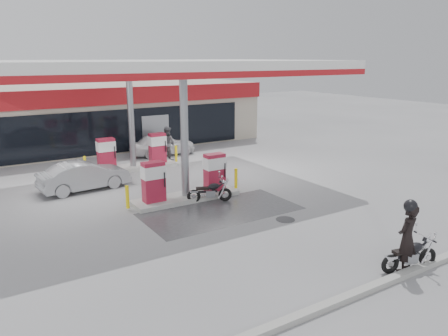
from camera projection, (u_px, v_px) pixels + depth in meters
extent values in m
plane|color=gray|center=(210.00, 214.00, 16.48)|extent=(90.00, 90.00, 0.00)
cube|color=#4C4C4F|center=(221.00, 211.00, 16.74)|extent=(6.00, 3.00, 0.00)
cylinder|color=#38383A|center=(285.00, 220.00, 15.87)|extent=(0.70, 0.70, 0.01)
cube|color=gray|center=(354.00, 295.00, 10.72)|extent=(28.00, 0.25, 0.15)
cube|color=#BAAF9B|center=(89.00, 115.00, 29.12)|extent=(22.00, 8.00, 4.00)
cube|color=black|center=(108.00, 132.00, 25.96)|extent=(18.00, 0.10, 2.60)
cube|color=#A51419|center=(106.00, 97.00, 25.38)|extent=(22.00, 0.25, 1.00)
cube|color=navy|center=(210.00, 92.00, 28.95)|extent=(3.50, 0.12, 0.80)
cube|color=gray|center=(156.00, 133.00, 27.54)|extent=(1.80, 0.14, 2.20)
cube|color=silver|center=(152.00, 67.00, 19.27)|extent=(16.00, 10.00, 0.60)
cube|color=#A51419|center=(208.00, 75.00, 15.26)|extent=(16.00, 0.12, 0.24)
cube|color=#A51419|center=(116.00, 69.00, 23.38)|extent=(16.00, 0.12, 0.24)
cylinder|color=gray|center=(184.00, 138.00, 17.48)|extent=(0.32, 0.32, 5.00)
cylinder|color=gray|center=(131.00, 120.00, 22.40)|extent=(0.32, 0.32, 5.00)
cube|color=#9E9E99|center=(186.00, 197.00, 18.10)|extent=(4.50, 1.30, 0.18)
cube|color=maroon|center=(154.00, 182.00, 17.16)|extent=(0.85, 0.48, 1.60)
cube|color=maroon|center=(215.00, 172.00, 18.60)|extent=(0.85, 0.48, 1.60)
cube|color=silver|center=(153.00, 172.00, 17.06)|extent=(0.88, 0.52, 0.50)
cube|color=silver|center=(215.00, 163.00, 18.50)|extent=(0.88, 0.52, 0.50)
cylinder|color=yellow|center=(127.00, 197.00, 16.70)|extent=(0.14, 0.14, 0.90)
cylinder|color=yellow|center=(236.00, 178.00, 19.28)|extent=(0.14, 0.14, 0.90)
cube|color=#9E9E99|center=(134.00, 167.00, 23.02)|extent=(4.50, 1.30, 0.18)
cube|color=maroon|center=(106.00, 154.00, 22.08)|extent=(0.85, 0.48, 1.60)
cube|color=maroon|center=(157.00, 148.00, 23.52)|extent=(0.85, 0.48, 1.60)
cube|color=silver|center=(106.00, 146.00, 21.98)|extent=(0.88, 0.52, 0.50)
cube|color=silver|center=(157.00, 141.00, 23.43)|extent=(0.88, 0.52, 0.50)
cylinder|color=yellow|center=(85.00, 165.00, 21.62)|extent=(0.14, 0.14, 0.90)
cylinder|color=yellow|center=(176.00, 154.00, 24.20)|extent=(0.14, 0.14, 0.90)
torus|color=black|center=(427.00, 257.00, 12.27)|extent=(0.57, 0.25, 0.56)
torus|color=black|center=(390.00, 264.00, 11.86)|extent=(0.57, 0.25, 0.56)
cube|color=gray|center=(410.00, 258.00, 12.06)|extent=(0.41, 0.30, 0.28)
cube|color=black|center=(407.00, 256.00, 12.00)|extent=(0.83, 0.28, 0.07)
ellipsoid|color=black|center=(416.00, 247.00, 12.03)|extent=(0.57, 0.40, 0.26)
cube|color=black|center=(402.00, 252.00, 11.90)|extent=(0.55, 0.33, 0.09)
cylinder|color=silver|center=(425.00, 237.00, 12.05)|extent=(0.19, 0.69, 0.03)
sphere|color=silver|center=(428.00, 240.00, 12.12)|extent=(0.17, 0.17, 0.17)
cylinder|color=silver|center=(393.00, 261.00, 12.06)|extent=(0.83, 0.26, 0.07)
imported|color=black|center=(407.00, 238.00, 11.85)|extent=(0.78, 0.58, 1.94)
torus|color=black|center=(225.00, 195.00, 17.85)|extent=(0.57, 0.33, 0.56)
torus|color=black|center=(194.00, 196.00, 17.64)|extent=(0.57, 0.33, 0.56)
cube|color=gray|center=(210.00, 194.00, 17.73)|extent=(0.43, 0.35, 0.28)
cube|color=black|center=(207.00, 192.00, 17.68)|extent=(0.81, 0.41, 0.07)
ellipsoid|color=black|center=(214.00, 186.00, 17.68)|extent=(0.59, 0.47, 0.26)
cube|color=black|center=(202.00, 188.00, 17.62)|extent=(0.56, 0.40, 0.09)
cylinder|color=silver|center=(221.00, 180.00, 17.65)|extent=(0.30, 0.67, 0.03)
sphere|color=silver|center=(223.00, 182.00, 17.70)|extent=(0.17, 0.17, 0.17)
cylinder|color=silver|center=(199.00, 195.00, 17.80)|extent=(0.80, 0.39, 0.07)
imported|color=silver|center=(163.00, 144.00, 26.22)|extent=(3.98, 1.92, 1.31)
imported|color=#505155|center=(167.00, 143.00, 24.89)|extent=(1.04, 1.15, 1.92)
imported|color=gray|center=(84.00, 176.00, 19.29)|extent=(4.00, 1.72, 1.28)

